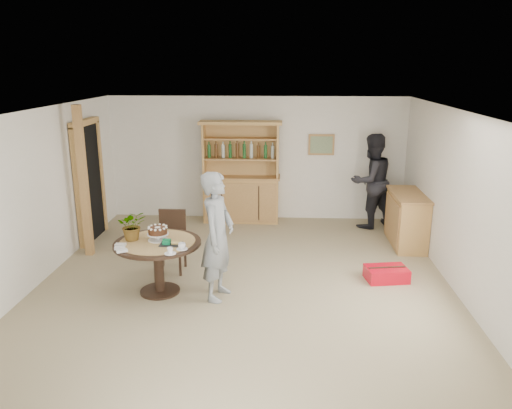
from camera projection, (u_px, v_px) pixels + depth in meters
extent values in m
plane|color=tan|center=(243.00, 289.00, 7.15)|extent=(7.00, 7.00, 0.00)
cube|color=white|center=(257.00, 158.00, 10.18)|extent=(6.00, 0.04, 2.50)
cube|color=white|center=(200.00, 343.00, 3.45)|extent=(6.00, 0.04, 2.50)
cube|color=white|center=(29.00, 202.00, 6.98)|extent=(0.04, 7.00, 2.50)
cube|color=white|center=(466.00, 209.00, 6.65)|extent=(0.04, 7.00, 2.50)
cube|color=white|center=(242.00, 113.00, 6.47)|extent=(6.00, 7.00, 0.04)
cube|color=#B7854D|center=(321.00, 145.00, 9.99)|extent=(0.52, 0.03, 0.42)
cube|color=#59724C|center=(321.00, 145.00, 9.98)|extent=(0.44, 0.02, 0.34)
cube|color=black|center=(89.00, 183.00, 8.95)|extent=(0.10, 0.90, 2.10)
cube|color=tan|center=(79.00, 190.00, 8.47)|extent=(0.12, 0.10, 2.10)
cube|color=tan|center=(100.00, 177.00, 9.43)|extent=(0.12, 0.10, 2.10)
cube|color=tan|center=(84.00, 122.00, 8.66)|extent=(0.12, 1.10, 0.10)
cube|color=#B7854D|center=(84.00, 182.00, 8.12)|extent=(0.12, 0.12, 2.50)
cube|color=tan|center=(241.00, 199.00, 10.16)|extent=(1.50, 0.50, 0.90)
cube|color=#B7854D|center=(241.00, 177.00, 10.03)|extent=(1.56, 0.54, 0.04)
cube|color=tan|center=(241.00, 149.00, 9.98)|extent=(1.50, 0.04, 1.06)
cube|color=tan|center=(204.00, 150.00, 9.88)|extent=(0.04, 0.34, 1.06)
cube|color=tan|center=(278.00, 151.00, 9.80)|extent=(0.04, 0.34, 1.06)
cube|color=#B7854D|center=(241.00, 159.00, 9.88)|extent=(1.44, 0.32, 0.03)
cube|color=#B7854D|center=(241.00, 139.00, 9.77)|extent=(1.44, 0.32, 0.03)
cube|color=tan|center=(240.00, 123.00, 9.69)|extent=(1.62, 0.40, 0.06)
cylinder|color=#194C1E|center=(213.00, 151.00, 9.87)|extent=(0.07, 0.07, 0.28)
cylinder|color=#4C2D14|center=(221.00, 151.00, 9.86)|extent=(0.07, 0.07, 0.28)
cylinder|color=#B2BFB2|center=(229.00, 151.00, 9.85)|extent=(0.07, 0.07, 0.28)
cylinder|color=#194C1E|center=(237.00, 151.00, 9.84)|extent=(0.07, 0.07, 0.28)
cylinder|color=#4C2D14|center=(245.00, 151.00, 9.84)|extent=(0.07, 0.07, 0.28)
cylinder|color=#B2BFB2|center=(253.00, 151.00, 9.83)|extent=(0.07, 0.07, 0.28)
cylinder|color=#194C1E|center=(261.00, 151.00, 9.82)|extent=(0.07, 0.07, 0.28)
cylinder|color=#4C2D14|center=(269.00, 151.00, 9.81)|extent=(0.07, 0.07, 0.28)
cube|color=tan|center=(407.00, 220.00, 8.80)|extent=(0.50, 1.20, 0.90)
cube|color=#B7854D|center=(409.00, 195.00, 8.67)|extent=(0.54, 1.26, 0.04)
cylinder|color=black|center=(157.00, 243.00, 6.86)|extent=(1.20, 1.20, 0.04)
cylinder|color=black|center=(159.00, 268.00, 6.96)|extent=(0.14, 0.14, 0.70)
cylinder|color=black|center=(160.00, 291.00, 7.06)|extent=(0.56, 0.56, 0.03)
cylinder|color=tan|center=(157.00, 242.00, 6.86)|extent=(1.04, 1.04, 0.01)
cube|color=black|center=(171.00, 244.00, 7.66)|extent=(0.43, 0.43, 0.04)
cube|color=black|center=(173.00, 224.00, 7.77)|extent=(0.42, 0.04, 0.46)
cube|color=black|center=(172.00, 211.00, 7.71)|extent=(0.42, 0.05, 0.05)
cube|color=black|center=(157.00, 262.00, 7.56)|extent=(0.04, 0.04, 0.44)
cube|color=black|center=(180.00, 262.00, 7.54)|extent=(0.04, 0.04, 0.44)
cube|color=black|center=(163.00, 253.00, 7.91)|extent=(0.04, 0.03, 0.44)
cube|color=black|center=(185.00, 254.00, 7.88)|extent=(0.04, 0.03, 0.44)
cylinder|color=white|center=(158.00, 240.00, 6.90)|extent=(0.28, 0.28, 0.01)
cylinder|color=white|center=(158.00, 237.00, 6.89)|extent=(0.05, 0.05, 0.08)
cylinder|color=white|center=(158.00, 234.00, 6.88)|extent=(0.30, 0.30, 0.01)
cylinder|color=#412112|center=(158.00, 230.00, 6.86)|extent=(0.26, 0.26, 0.09)
cylinder|color=white|center=(158.00, 227.00, 6.85)|extent=(0.08, 0.08, 0.01)
sphere|color=white|center=(166.00, 228.00, 6.85)|extent=(0.04, 0.04, 0.04)
sphere|color=white|center=(166.00, 226.00, 6.90)|extent=(0.04, 0.04, 0.04)
sphere|color=white|center=(164.00, 225.00, 6.95)|extent=(0.04, 0.04, 0.04)
sphere|color=white|center=(160.00, 225.00, 6.97)|extent=(0.04, 0.04, 0.04)
sphere|color=white|center=(155.00, 225.00, 6.96)|extent=(0.04, 0.04, 0.04)
sphere|color=white|center=(151.00, 226.00, 6.92)|extent=(0.04, 0.04, 0.04)
sphere|color=white|center=(149.00, 227.00, 6.86)|extent=(0.04, 0.04, 0.04)
sphere|color=white|center=(149.00, 229.00, 6.80)|extent=(0.04, 0.04, 0.04)
sphere|color=white|center=(151.00, 230.00, 6.76)|extent=(0.04, 0.04, 0.04)
sphere|color=white|center=(155.00, 230.00, 6.74)|extent=(0.04, 0.04, 0.04)
sphere|color=white|center=(160.00, 230.00, 6.75)|extent=(0.04, 0.04, 0.04)
sphere|color=white|center=(164.00, 229.00, 6.79)|extent=(0.04, 0.04, 0.04)
imported|color=#3F7233|center=(132.00, 225.00, 6.86)|extent=(0.47, 0.44, 0.42)
cube|color=black|center=(171.00, 244.00, 6.73)|extent=(0.30, 0.20, 0.01)
cube|color=#0C7341|center=(167.00, 242.00, 6.72)|extent=(0.10, 0.10, 0.06)
cube|color=#0C7341|center=(167.00, 239.00, 6.71)|extent=(0.11, 0.02, 0.01)
cylinder|color=white|center=(182.00, 249.00, 6.56)|extent=(0.15, 0.15, 0.01)
imported|color=white|center=(182.00, 246.00, 6.55)|extent=(0.10, 0.10, 0.08)
cylinder|color=white|center=(170.00, 253.00, 6.41)|extent=(0.15, 0.15, 0.01)
imported|color=white|center=(170.00, 250.00, 6.39)|extent=(0.08, 0.08, 0.07)
cube|color=white|center=(121.00, 245.00, 6.68)|extent=(0.14, 0.08, 0.03)
cube|color=white|center=(120.00, 248.00, 6.57)|extent=(0.16, 0.11, 0.03)
cube|color=white|center=(122.00, 251.00, 6.47)|extent=(0.16, 0.14, 0.03)
imported|color=slate|center=(218.00, 236.00, 6.68)|extent=(0.56, 0.72, 1.77)
imported|color=black|center=(371.00, 181.00, 9.66)|extent=(1.12, 1.05, 1.84)
cube|color=red|center=(386.00, 274.00, 7.42)|extent=(0.66, 0.49, 0.20)
cube|color=black|center=(387.00, 267.00, 7.39)|extent=(0.56, 0.13, 0.01)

